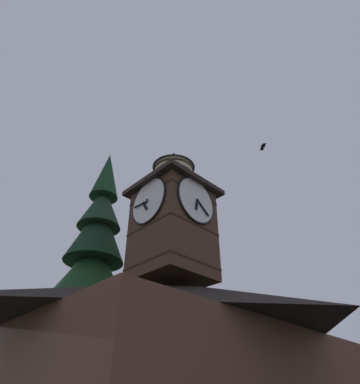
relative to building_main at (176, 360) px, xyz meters
name	(u,v)px	position (x,y,z in m)	size (l,w,h in m)	color
building_main	(176,360)	(0.00, 0.00, 0.00)	(13.31, 10.61, 6.43)	brown
clock_tower	(173,218)	(0.28, 0.01, 6.46)	(3.91, 3.91, 7.71)	#4C3323
pine_tree_behind	(89,291)	(1.43, -5.39, 3.69)	(5.80, 5.80, 16.64)	#473323
moon	(39,349)	(-10.89, -40.00, 5.63)	(1.44, 1.44, 1.44)	silver
flying_bird_high	(263,146)	(-4.56, 3.18, 12.35)	(0.56, 0.65, 0.16)	black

